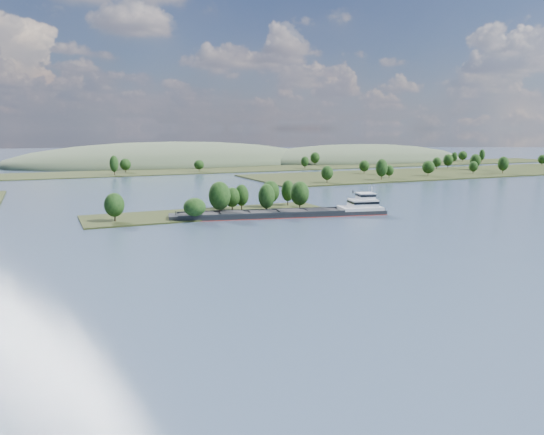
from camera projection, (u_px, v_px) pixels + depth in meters
name	position (u px, v px, depth m)	size (l,w,h in m)	color
ground	(268.00, 243.00, 162.23)	(1800.00, 1800.00, 0.00)	#324157
tree_island	(226.00, 204.00, 216.82)	(100.00, 32.78, 14.77)	black
right_bank	(447.00, 172.00, 415.64)	(320.00, 90.00, 15.71)	black
back_shoreline	(135.00, 172.00, 417.17)	(900.00, 60.00, 15.80)	black
hill_east	(359.00, 161.00, 581.49)	(260.00, 140.00, 36.00)	#3E4D35
hill_west	(172.00, 164.00, 529.01)	(320.00, 160.00, 44.00)	#3E4D35
cargo_barge	(295.00, 212.00, 212.36)	(87.44, 28.04, 11.79)	black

